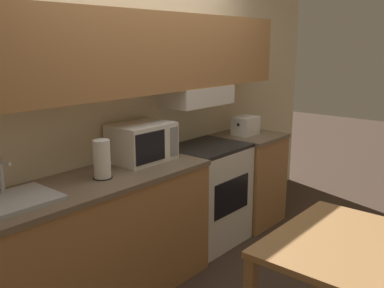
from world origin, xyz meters
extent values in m
plane|color=#3D2D23|center=(0.00, 0.00, 0.00)|extent=(16.00, 16.00, 0.00)
cube|color=beige|center=(0.00, 0.03, 1.27)|extent=(5.39, 0.05, 2.55)
cube|color=#B27A47|center=(0.00, -0.16, 1.70)|extent=(2.99, 0.32, 0.59)
cube|color=white|center=(0.57, -0.16, 1.33)|extent=(0.66, 0.34, 0.16)
cube|color=#B27A47|center=(-0.65, -0.29, 0.43)|extent=(1.70, 0.58, 0.86)
cube|color=#75604C|center=(-0.65, -0.29, 0.88)|extent=(1.72, 0.60, 0.04)
cube|color=#B27A47|center=(1.21, -0.29, 0.43)|extent=(0.57, 0.58, 0.86)
cube|color=#75604C|center=(1.21, -0.29, 0.88)|extent=(0.59, 0.60, 0.04)
cube|color=white|center=(0.57, -0.27, 0.44)|extent=(0.69, 0.55, 0.87)
cube|color=black|center=(0.57, -0.27, 0.89)|extent=(0.69, 0.55, 0.03)
cube|color=black|center=(0.57, -0.55, 0.50)|extent=(0.48, 0.01, 0.30)
cylinder|color=black|center=(0.41, -0.38, 0.90)|extent=(0.10, 0.10, 0.01)
cylinder|color=black|center=(0.72, -0.38, 0.90)|extent=(0.10, 0.10, 0.01)
cylinder|color=black|center=(0.41, -0.16, 0.90)|extent=(0.10, 0.10, 0.01)
cylinder|color=black|center=(0.72, -0.16, 0.90)|extent=(0.10, 0.10, 0.01)
cube|color=white|center=(-0.13, -0.19, 1.04)|extent=(0.46, 0.34, 0.29)
cube|color=black|center=(-0.20, -0.36, 1.04)|extent=(0.29, 0.01, 0.22)
cube|color=gray|center=(0.05, -0.36, 1.04)|extent=(0.08, 0.01, 0.22)
cube|color=white|center=(1.18, -0.27, 0.99)|extent=(0.24, 0.18, 0.18)
cube|color=black|center=(1.05, -0.27, 1.02)|extent=(0.01, 0.02, 0.02)
cube|color=black|center=(1.09, -0.27, 1.07)|extent=(0.03, 0.13, 0.01)
cube|color=black|center=(1.15, -0.27, 1.07)|extent=(0.03, 0.13, 0.01)
cube|color=black|center=(1.21, -0.27, 1.07)|extent=(0.03, 0.13, 0.01)
cube|color=black|center=(1.26, -0.27, 1.07)|extent=(0.03, 0.13, 0.01)
cube|color=#B7BABF|center=(-1.19, -0.29, 0.91)|extent=(0.44, 0.37, 0.02)
cube|color=#4C4F54|center=(-1.19, -0.31, 0.92)|extent=(0.37, 0.28, 0.01)
cylinder|color=#B7BABF|center=(-1.19, -0.15, 1.02)|extent=(0.02, 0.02, 0.19)
cylinder|color=#B7BABF|center=(-1.19, -0.21, 1.12)|extent=(0.02, 0.12, 0.02)
cylinder|color=black|center=(-0.60, -0.31, 0.90)|extent=(0.13, 0.13, 0.01)
cylinder|color=white|center=(-0.60, -0.31, 1.03)|extent=(0.11, 0.11, 0.25)
cube|color=#9E7042|center=(-0.09, -1.79, 0.70)|extent=(0.96, 0.78, 0.04)
cube|color=#9E7042|center=(0.35, -1.44, 0.34)|extent=(0.06, 0.06, 0.69)
camera|label=1|loc=(-2.28, -2.52, 1.78)|focal=40.00mm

